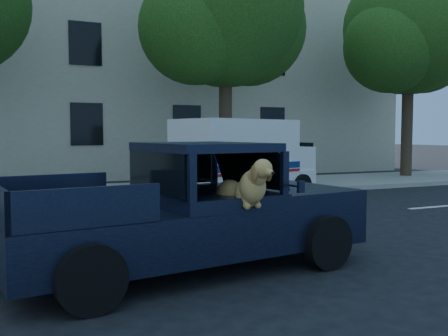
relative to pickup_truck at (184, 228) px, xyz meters
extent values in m
plane|color=black|center=(-0.31, -0.41, -0.58)|extent=(120.00, 120.00, 0.00)
cube|color=gray|center=(-0.31, 8.79, -0.51)|extent=(60.00, 4.00, 0.15)
cylinder|color=#332619|center=(4.69, 9.19, 1.62)|extent=(0.44, 0.44, 4.40)
sphere|color=#14330C|center=(4.69, 9.19, 5.42)|extent=(5.20, 5.20, 5.20)
sphere|color=#14330C|center=(3.49, 8.89, 4.62)|extent=(3.60, 3.60, 3.60)
sphere|color=#14330C|center=(5.69, 9.49, 4.92)|extent=(4.00, 4.00, 4.00)
cylinder|color=#332619|center=(12.69, 9.19, 1.62)|extent=(0.44, 0.44, 4.40)
sphere|color=#14330C|center=(12.69, 9.19, 5.42)|extent=(5.20, 5.20, 5.20)
sphere|color=#14330C|center=(11.49, 8.89, 4.62)|extent=(3.60, 3.60, 3.60)
sphere|color=#14330C|center=(13.69, 9.49, 4.92)|extent=(4.00, 4.00, 4.00)
cube|color=beige|center=(2.69, 16.09, 3.92)|extent=(26.00, 6.00, 9.00)
cube|color=black|center=(0.07, 0.03, 0.00)|extent=(5.05, 2.52, 0.61)
cube|color=black|center=(1.78, 0.27, 0.38)|extent=(1.64, 2.04, 0.15)
cube|color=black|center=(0.30, 0.06, 1.09)|extent=(1.68, 1.97, 0.11)
cube|color=black|center=(1.05, 0.17, 0.76)|extent=(0.46, 1.62, 0.53)
cube|color=black|center=(0.55, -0.32, 0.18)|extent=(0.58, 0.58, 0.35)
cube|color=black|center=(1.20, -0.98, 0.60)|extent=(0.10, 0.06, 0.15)
cube|color=silver|center=(4.08, 6.43, -0.05)|extent=(4.45, 3.00, 0.49)
cube|color=silver|center=(3.71, 6.31, 0.92)|extent=(3.71, 2.76, 1.46)
cube|color=silver|center=(5.60, 6.91, 0.53)|extent=(1.38, 1.98, 0.68)
cube|color=navy|center=(3.99, 5.42, 0.39)|extent=(3.15, 1.02, 0.17)
cube|color=#9E0F0F|center=(3.99, 5.42, 0.23)|extent=(3.15, 1.02, 0.07)
camera|label=1|loc=(-2.17, -6.26, 1.27)|focal=40.00mm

